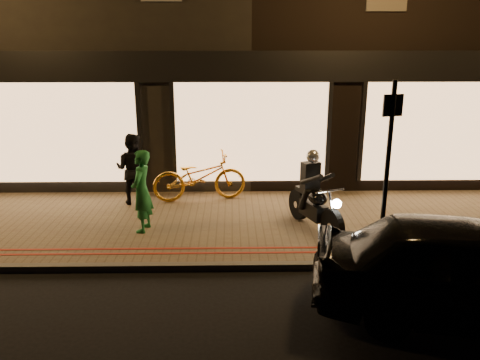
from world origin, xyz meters
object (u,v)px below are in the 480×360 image
motorcycle (314,200)px  parked_car (472,269)px  sign_post (388,162)px  bicycle_gold (200,177)px  person_green (142,191)px

motorcycle → parked_car: size_ratio=0.44×
parked_car → sign_post: bearing=32.9°
motorcycle → bicycle_gold: 2.98m
person_green → bicycle_gold: bearing=160.2°
bicycle_gold → parked_car: (4.00, -4.77, 0.04)m
person_green → parked_car: size_ratio=0.38×
person_green → parked_car: 5.79m
person_green → parked_car: bearing=68.0°
sign_post → parked_car: 2.14m
motorcycle → parked_car: motorcycle is taller
motorcycle → sign_post: bearing=-72.5°
sign_post → person_green: sign_post is taller
parked_car → bicycle_gold: bearing=51.2°
motorcycle → bicycle_gold: (-2.36, 1.83, -0.05)m
motorcycle → bicycle_gold: size_ratio=0.86×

